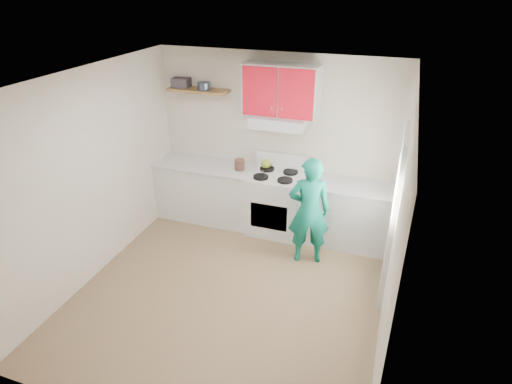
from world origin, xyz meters
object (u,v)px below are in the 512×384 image
at_px(stove, 275,203).
at_px(tin, 204,86).
at_px(kettle, 266,164).
at_px(person, 309,211).
at_px(crock, 240,165).

height_order(stove, tin, tin).
distance_m(kettle, person, 1.18).
bearing_deg(kettle, tin, -163.78).
distance_m(crock, person, 1.37).
relative_size(kettle, crock, 0.90).
relative_size(stove, crock, 5.07).
bearing_deg(tin, stove, -7.33).
xyz_separation_m(crock, person, (1.20, -0.61, -0.23)).
distance_m(stove, person, 0.92).
distance_m(tin, person, 2.35).
relative_size(stove, person, 0.61).
height_order(kettle, crock, crock).
height_order(tin, crock, tin).
xyz_separation_m(tin, crock, (0.58, -0.13, -1.10)).
bearing_deg(kettle, stove, -30.40).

